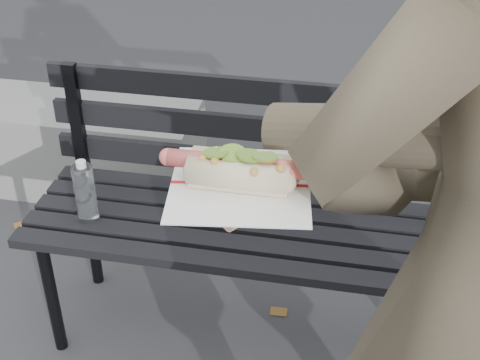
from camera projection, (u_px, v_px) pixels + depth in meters
The scene contains 3 objects.
park_bench at pixel (267, 202), 2.08m from camera, with size 1.50×0.44×0.88m.
concrete_block at pixel (67, 144), 3.02m from camera, with size 1.20×0.40×0.40m, color slate.
held_hotdog at pixel (389, 149), 0.91m from camera, with size 0.63×0.31×0.20m.
Camera 1 is at (0.18, -0.80, 1.71)m, focal length 50.00 mm.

